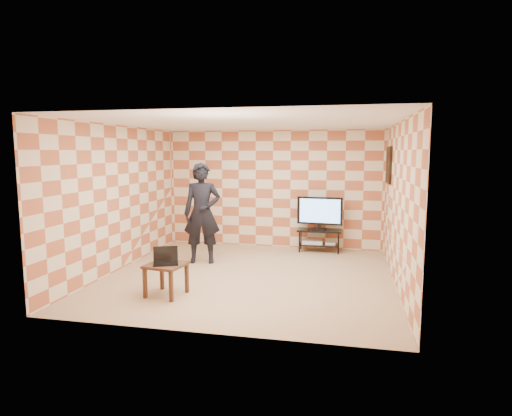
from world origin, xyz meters
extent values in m
plane|color=tan|center=(0.00, 0.00, 0.00)|extent=(5.00, 5.00, 0.00)
cube|color=beige|center=(0.00, 2.50, 1.35)|extent=(5.00, 0.02, 2.70)
cube|color=beige|center=(0.00, -2.50, 1.35)|extent=(5.00, 0.02, 2.70)
cube|color=beige|center=(-2.50, 0.00, 1.35)|extent=(0.02, 5.00, 2.70)
cube|color=beige|center=(2.50, 0.00, 1.35)|extent=(0.02, 5.00, 2.70)
cube|color=white|center=(0.00, 0.00, 2.70)|extent=(5.00, 5.00, 0.02)
cube|color=black|center=(2.47, 1.55, 1.95)|extent=(0.04, 0.72, 0.72)
cube|color=black|center=(2.47, 1.55, 1.95)|extent=(0.04, 0.03, 0.68)
cube|color=black|center=(2.47, 1.55, 1.95)|extent=(0.04, 0.68, 0.03)
cube|color=black|center=(1.11, 2.17, 0.48)|extent=(0.96, 0.43, 0.04)
cube|color=black|center=(1.11, 2.17, 0.16)|extent=(0.86, 0.38, 0.03)
cylinder|color=black|center=(0.68, 1.99, 0.25)|extent=(0.03, 0.03, 0.50)
cylinder|color=black|center=(0.68, 2.34, 0.25)|extent=(0.03, 0.03, 0.50)
cylinder|color=black|center=(1.53, 1.99, 0.25)|extent=(0.03, 0.03, 0.50)
cylinder|color=black|center=(1.53, 2.34, 0.25)|extent=(0.03, 0.03, 0.50)
cube|color=black|center=(1.11, 2.17, 0.52)|extent=(0.31, 0.21, 0.03)
cube|color=black|center=(1.11, 2.17, 0.57)|extent=(0.08, 0.06, 0.08)
cube|color=black|center=(1.11, 2.17, 0.92)|extent=(1.00, 0.15, 0.61)
cube|color=#6AA8F1|center=(1.11, 2.13, 0.92)|extent=(0.89, 0.09, 0.52)
cube|color=silver|center=(0.95, 2.18, 0.21)|extent=(0.47, 0.35, 0.08)
cube|color=silver|center=(1.35, 2.16, 0.20)|extent=(0.24, 0.19, 0.05)
cube|color=#381B10|center=(-1.02, -1.28, 0.48)|extent=(0.63, 0.63, 0.04)
cube|color=#381B10|center=(-1.28, -1.47, 0.23)|extent=(0.06, 0.06, 0.46)
cube|color=#381B10|center=(-1.21, -1.02, 0.23)|extent=(0.06, 0.06, 0.46)
cube|color=#381B10|center=(-0.83, -1.55, 0.23)|extent=(0.06, 0.06, 0.46)
cube|color=#381B10|center=(-0.76, -1.09, 0.23)|extent=(0.06, 0.06, 0.46)
cube|color=black|center=(-1.01, -1.31, 0.51)|extent=(0.45, 0.39, 0.02)
cube|color=black|center=(-1.06, -1.19, 0.63)|extent=(0.37, 0.20, 0.24)
imported|color=black|center=(-1.12, 0.75, 1.00)|extent=(0.82, 0.63, 2.00)
camera|label=1|loc=(1.66, -7.25, 2.20)|focal=30.00mm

